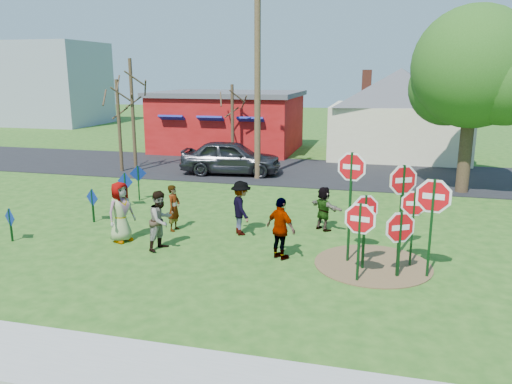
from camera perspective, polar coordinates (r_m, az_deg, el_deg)
ground at (r=15.86m, az=-3.27°, el=-5.53°), size 120.00×120.00×0.00m
sidewalk at (r=9.86m, az=-16.51°, el=-18.53°), size 22.00×1.80×0.08m
road at (r=26.68m, az=4.10°, el=2.39°), size 120.00×7.50×0.04m
dirt_patch at (r=14.26m, az=13.19°, el=-8.07°), size 3.20×3.20×0.03m
red_building at (r=33.95m, az=-3.14°, el=8.13°), size 9.40×7.69×3.90m
cream_house at (r=32.38m, az=16.03°, el=9.07°), size 9.40×9.40×6.50m
distant_building at (r=54.95m, az=-22.63°, el=11.35°), size 10.00×8.00×8.00m
stop_sign_a at (r=12.64m, az=11.78°, el=-3.73°), size 1.06×0.23×2.20m
stop_sign_b at (r=13.70m, az=10.82°, el=1.49°), size 1.05×0.27×3.24m
stop_sign_c at (r=13.98m, az=17.58°, el=-2.08°), size 0.95×0.11×2.25m
stop_sign_d at (r=14.69m, az=16.42°, el=0.52°), size 1.04×0.60×2.81m
stop_sign_e at (r=13.22m, az=16.13°, el=-4.35°), size 0.99×0.56×1.91m
stop_sign_f at (r=13.26m, az=19.57°, el=-1.30°), size 1.18×0.21×2.76m
stop_sign_g at (r=13.44m, az=12.34°, el=-2.64°), size 0.90×0.51×2.20m
blue_diamond_a at (r=17.34m, az=-26.28°, el=-3.01°), size 0.55×0.26×1.07m
blue_diamond_b at (r=18.43m, az=-18.19°, el=-1.06°), size 0.60×0.26×1.21m
blue_diamond_c at (r=20.14m, az=-14.70°, el=0.71°), size 0.71×0.14×1.38m
blue_diamond_d at (r=20.99m, az=-13.31°, el=1.50°), size 0.62×0.32×1.48m
person_a at (r=16.04m, az=-15.20°, el=-2.21°), size 0.93×1.10×1.91m
person_b at (r=16.81m, az=-9.36°, el=-1.81°), size 0.43×0.60×1.55m
person_c at (r=15.07m, az=-10.83°, el=-3.20°), size 0.91×1.03×1.80m
person_d at (r=16.17m, az=-1.72°, el=-1.84°), size 1.17×1.32×1.78m
person_e at (r=14.06m, az=2.86°, el=-4.21°), size 1.12×0.94×1.79m
person_f at (r=16.80m, az=7.74°, el=-1.88°), size 1.34×1.22×1.49m
suv at (r=25.71m, az=-2.88°, el=4.00°), size 5.28×2.57×1.74m
utility_pole at (r=24.23m, az=0.17°, el=13.42°), size 2.31×0.81×9.72m
leafy_tree at (r=23.25m, az=23.86°, el=12.24°), size 5.57×5.08×7.91m
bare_tree_west at (r=27.15m, az=-15.45°, el=8.73°), size 1.80×1.80×4.81m
bare_tree_east at (r=29.06m, az=-2.72°, el=9.08°), size 1.80×1.80×4.49m
bare_tree_mid at (r=26.89m, az=-13.99°, el=10.22°), size 1.80×1.80×5.85m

